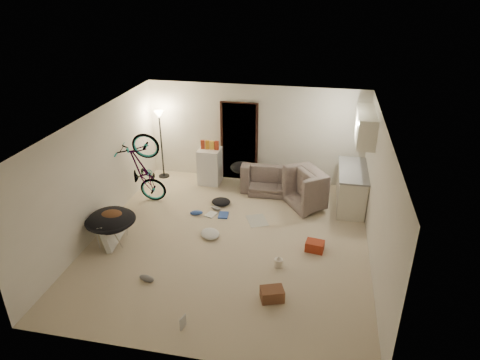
% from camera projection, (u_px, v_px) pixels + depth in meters
% --- Properties ---
extents(floor, '(5.50, 6.00, 0.02)m').
position_uv_depth(floor, '(230.00, 241.00, 8.71)').
color(floor, beige).
rests_on(floor, ground).
extents(ceiling, '(5.50, 6.00, 0.02)m').
position_uv_depth(ceiling, '(228.00, 122.00, 7.62)').
color(ceiling, white).
rests_on(ceiling, wall_back).
extents(wall_back, '(5.50, 0.02, 2.50)m').
position_uv_depth(wall_back, '(255.00, 134.00, 10.83)').
color(wall_back, silver).
rests_on(wall_back, floor).
extents(wall_front, '(5.50, 0.02, 2.50)m').
position_uv_depth(wall_front, '(178.00, 287.00, 5.51)').
color(wall_front, silver).
rests_on(wall_front, floor).
extents(wall_left, '(0.02, 6.00, 2.50)m').
position_uv_depth(wall_left, '(96.00, 174.00, 8.66)').
color(wall_left, silver).
rests_on(wall_left, floor).
extents(wall_right, '(0.02, 6.00, 2.50)m').
position_uv_depth(wall_right, '(379.00, 199.00, 7.68)').
color(wall_right, silver).
rests_on(wall_right, floor).
extents(doorway, '(0.85, 0.10, 2.04)m').
position_uv_depth(doorway, '(239.00, 142.00, 10.96)').
color(doorway, black).
rests_on(doorway, floor).
extents(door_trim, '(0.97, 0.04, 2.10)m').
position_uv_depth(door_trim, '(239.00, 142.00, 10.94)').
color(door_trim, black).
rests_on(door_trim, floor).
extents(floor_lamp, '(0.28, 0.28, 1.81)m').
position_uv_depth(floor_lamp, '(160.00, 130.00, 10.91)').
color(floor_lamp, black).
rests_on(floor_lamp, floor).
extents(kitchen_counter, '(0.60, 1.50, 0.88)m').
position_uv_depth(kitchen_counter, '(351.00, 188.00, 9.85)').
color(kitchen_counter, beige).
rests_on(kitchen_counter, floor).
extents(counter_top, '(0.64, 1.54, 0.04)m').
position_uv_depth(counter_top, '(353.00, 170.00, 9.65)').
color(counter_top, gray).
rests_on(counter_top, kitchen_counter).
extents(kitchen_uppers, '(0.38, 1.40, 0.65)m').
position_uv_depth(kitchen_uppers, '(365.00, 126.00, 9.18)').
color(kitchen_uppers, beige).
rests_on(kitchen_uppers, wall_right).
extents(sofa, '(1.86, 0.78, 0.54)m').
position_uv_depth(sofa, '(279.00, 180.00, 10.63)').
color(sofa, '#323831').
rests_on(sofa, floor).
extents(armchair, '(1.33, 1.36, 0.67)m').
position_uv_depth(armchair, '(318.00, 191.00, 9.97)').
color(armchair, '#323831').
rests_on(armchair, floor).
extents(bicycle, '(1.87, 0.92, 1.05)m').
position_uv_depth(bicycle, '(144.00, 184.00, 9.96)').
color(bicycle, black).
rests_on(bicycle, floor).
extents(book_asset, '(0.26, 0.22, 0.02)m').
position_uv_depth(book_asset, '(180.00, 331.00, 6.49)').
color(book_asset, '#A13118').
rests_on(book_asset, floor).
extents(mini_fridge, '(0.55, 0.55, 0.93)m').
position_uv_depth(mini_fridge, '(210.00, 166.00, 10.95)').
color(mini_fridge, white).
rests_on(mini_fridge, floor).
extents(snack_box_0, '(0.11, 0.09, 0.30)m').
position_uv_depth(snack_box_0, '(203.00, 146.00, 10.75)').
color(snack_box_0, '#A13118').
rests_on(snack_box_0, mini_fridge).
extents(snack_box_1, '(0.11, 0.08, 0.30)m').
position_uv_depth(snack_box_1, '(207.00, 146.00, 10.73)').
color(snack_box_1, orange).
rests_on(snack_box_1, mini_fridge).
extents(snack_box_2, '(0.10, 0.07, 0.30)m').
position_uv_depth(snack_box_2, '(212.00, 147.00, 10.71)').
color(snack_box_2, gold).
rests_on(snack_box_2, mini_fridge).
extents(snack_box_3, '(0.11, 0.08, 0.30)m').
position_uv_depth(snack_box_3, '(217.00, 147.00, 10.69)').
color(snack_box_3, '#A13118').
rests_on(snack_box_3, mini_fridge).
extents(saucer_chair, '(0.99, 0.99, 0.70)m').
position_uv_depth(saucer_chair, '(111.00, 224.00, 8.49)').
color(saucer_chair, silver).
rests_on(saucer_chair, floor).
extents(hoodie, '(0.57, 0.52, 0.22)m').
position_uv_depth(hoodie, '(111.00, 216.00, 8.37)').
color(hoodie, '#53321C').
rests_on(hoodie, saucer_chair).
extents(sofa_drape, '(0.63, 0.55, 0.28)m').
position_uv_depth(sofa_drape, '(242.00, 167.00, 10.68)').
color(sofa_drape, black).
rests_on(sofa_drape, sofa).
extents(tv_box, '(0.33, 0.91, 0.60)m').
position_uv_depth(tv_box, '(112.00, 229.00, 8.56)').
color(tv_box, silver).
rests_on(tv_box, floor).
extents(drink_case_a, '(0.44, 0.38, 0.22)m').
position_uv_depth(drink_case_a, '(272.00, 294.00, 7.08)').
color(drink_case_a, brown).
rests_on(drink_case_a, floor).
extents(drink_case_b, '(0.38, 0.30, 0.20)m').
position_uv_depth(drink_case_b, '(315.00, 246.00, 8.35)').
color(drink_case_b, '#A13118').
rests_on(drink_case_b, floor).
extents(juicer, '(0.16, 0.16, 0.23)m').
position_uv_depth(juicer, '(279.00, 262.00, 7.89)').
color(juicer, silver).
rests_on(juicer, floor).
extents(newspaper, '(0.58, 0.65, 0.01)m').
position_uv_depth(newspaper, '(257.00, 221.00, 9.41)').
color(newspaper, '#AFADA1').
rests_on(newspaper, floor).
extents(book_blue, '(0.24, 0.31, 0.03)m').
position_uv_depth(book_blue, '(223.00, 215.00, 9.60)').
color(book_blue, '#2F50AB').
rests_on(book_blue, floor).
extents(book_white, '(0.28, 0.31, 0.02)m').
position_uv_depth(book_white, '(211.00, 215.00, 9.63)').
color(book_white, silver).
rests_on(book_white, floor).
extents(shoe_0, '(0.31, 0.20, 0.11)m').
position_uv_depth(shoe_0, '(196.00, 213.00, 9.62)').
color(shoe_0, '#2F50AB').
rests_on(shoe_0, floor).
extents(shoe_1, '(0.28, 0.20, 0.10)m').
position_uv_depth(shoe_1, '(216.00, 208.00, 9.82)').
color(shoe_1, slate).
rests_on(shoe_1, floor).
extents(shoe_3, '(0.32, 0.18, 0.11)m').
position_uv_depth(shoe_3, '(147.00, 278.00, 7.54)').
color(shoe_3, slate).
rests_on(shoe_3, floor).
extents(clothes_lump_b, '(0.47, 0.41, 0.14)m').
position_uv_depth(clothes_lump_b, '(221.00, 202.00, 10.05)').
color(clothes_lump_b, black).
rests_on(clothes_lump_b, floor).
extents(clothes_lump_c, '(0.56, 0.57, 0.13)m').
position_uv_depth(clothes_lump_c, '(210.00, 234.00, 8.81)').
color(clothes_lump_c, silver).
rests_on(clothes_lump_c, floor).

